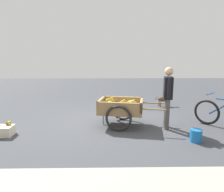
# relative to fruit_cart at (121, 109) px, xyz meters

# --- Properties ---
(ground_plane) EXTENTS (24.00, 24.00, 0.00)m
(ground_plane) POSITION_rel_fruit_cart_xyz_m (0.39, -0.26, -0.44)
(ground_plane) COLOR #3D3F44
(fruit_cart) EXTENTS (1.76, 1.08, 0.72)m
(fruit_cart) POSITION_rel_fruit_cart_xyz_m (0.00, 0.00, 0.00)
(fruit_cart) COLOR #937047
(fruit_cart) RESTS_ON ground
(vendor_person) EXTENTS (0.26, 0.51, 1.52)m
(vendor_person) POSITION_rel_fruit_cart_xyz_m (-1.12, 0.22, 0.46)
(vendor_person) COLOR #4C4742
(vendor_person) RESTS_ON ground
(dog) EXTENTS (0.66, 0.27, 0.40)m
(dog) POSITION_rel_fruit_cart_xyz_m (-1.70, -2.04, -0.17)
(dog) COLOR #4C3823
(dog) RESTS_ON ground
(plastic_bucket) EXTENTS (0.24, 0.24, 0.27)m
(plastic_bucket) POSITION_rel_fruit_cart_xyz_m (-1.50, 1.06, -0.31)
(plastic_bucket) COLOR #1966B2
(plastic_bucket) RESTS_ON ground
(apple_crate) EXTENTS (0.44, 0.32, 0.32)m
(apple_crate) POSITION_rel_fruit_cart_xyz_m (2.72, 0.64, -0.32)
(apple_crate) COLOR beige
(apple_crate) RESTS_ON ground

